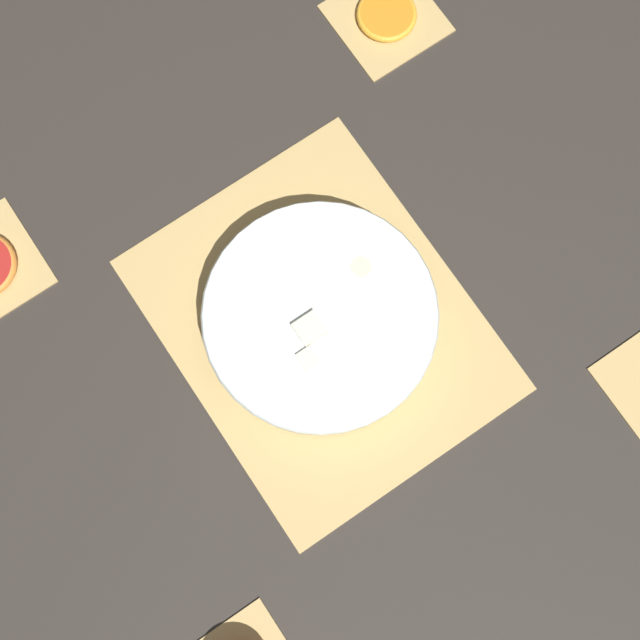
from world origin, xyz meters
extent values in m
plane|color=#2D2823|center=(0.00, 0.00, 0.00)|extent=(6.00, 6.00, 0.00)
cube|color=tan|center=(0.00, 0.00, 0.00)|extent=(0.42, 0.34, 0.01)
cube|color=#4C381E|center=(-0.15, 0.00, 0.00)|extent=(0.01, 0.34, 0.00)
cube|color=#4C381E|center=(-0.09, 0.00, 0.00)|extent=(0.01, 0.34, 0.00)
cube|color=#4C381E|center=(-0.03, 0.00, 0.00)|extent=(0.01, 0.34, 0.00)
cube|color=#4C381E|center=(0.03, 0.00, 0.00)|extent=(0.01, 0.34, 0.00)
cube|color=#4C381E|center=(0.09, 0.00, 0.00)|extent=(0.01, 0.34, 0.00)
cube|color=#4C381E|center=(0.15, 0.00, 0.00)|extent=(0.01, 0.34, 0.00)
cube|color=tan|center=(0.29, -0.30, 0.00)|extent=(0.13, 0.13, 0.01)
cube|color=#4C381E|center=(0.27, -0.30, 0.00)|extent=(0.00, 0.13, 0.00)
cube|color=#4C381E|center=(0.31, -0.30, 0.00)|extent=(0.00, 0.13, 0.00)
cylinder|color=silver|center=(0.00, 0.00, 0.04)|extent=(0.27, 0.27, 0.06)
torus|color=silver|center=(0.00, 0.00, 0.06)|extent=(0.28, 0.28, 0.01)
cylinder|color=beige|center=(-0.02, -0.08, 0.05)|extent=(0.03, 0.03, 0.01)
cylinder|color=beige|center=(-0.06, 0.08, 0.03)|extent=(0.03, 0.03, 0.01)
cylinder|color=beige|center=(0.07, -0.07, 0.03)|extent=(0.03, 0.03, 0.01)
cylinder|color=beige|center=(-0.01, -0.06, 0.06)|extent=(0.03, 0.03, 0.01)
cylinder|color=beige|center=(-0.08, -0.07, 0.06)|extent=(0.03, 0.03, 0.01)
cylinder|color=beige|center=(-0.07, -0.07, 0.02)|extent=(0.03, 0.03, 0.01)
cylinder|color=beige|center=(0.06, 0.02, 0.05)|extent=(0.03, 0.03, 0.01)
cylinder|color=beige|center=(-0.04, -0.10, 0.04)|extent=(0.02, 0.02, 0.01)
cylinder|color=beige|center=(0.00, -0.10, 0.02)|extent=(0.03, 0.03, 0.01)
cylinder|color=beige|center=(0.02, -0.07, 0.06)|extent=(0.02, 0.02, 0.01)
cylinder|color=beige|center=(-0.04, 0.00, 0.06)|extent=(0.03, 0.03, 0.01)
cylinder|color=beige|center=(-0.09, 0.00, 0.03)|extent=(0.03, 0.03, 0.01)
cube|color=beige|center=(-0.01, 0.05, 0.02)|extent=(0.03, 0.03, 0.03)
cube|color=beige|center=(-0.01, -0.01, 0.02)|extent=(0.02, 0.02, 0.02)
cube|color=beige|center=(0.01, -0.04, 0.03)|extent=(0.02, 0.02, 0.02)
cube|color=beige|center=(-0.04, 0.04, 0.06)|extent=(0.02, 0.02, 0.02)
cube|color=beige|center=(0.03, 0.03, 0.02)|extent=(0.03, 0.03, 0.03)
cube|color=beige|center=(-0.02, 0.10, 0.04)|extent=(0.02, 0.02, 0.02)
cube|color=beige|center=(0.07, -0.04, 0.04)|extent=(0.03, 0.03, 0.03)
cube|color=beige|center=(-0.01, 0.02, 0.06)|extent=(0.03, 0.03, 0.03)
cube|color=beige|center=(0.05, -0.09, 0.04)|extent=(0.02, 0.02, 0.02)
ellipsoid|color=#B2231E|center=(0.00, -0.11, 0.04)|extent=(0.03, 0.02, 0.01)
ellipsoid|color=orange|center=(0.11, -0.03, 0.02)|extent=(0.03, 0.02, 0.01)
ellipsoid|color=orange|center=(0.01, 0.05, 0.05)|extent=(0.03, 0.01, 0.01)
ellipsoid|color=orange|center=(-0.01, 0.09, 0.02)|extent=(0.03, 0.02, 0.01)
ellipsoid|color=orange|center=(0.06, 0.07, 0.03)|extent=(0.03, 0.01, 0.01)
cylinder|color=orange|center=(0.29, -0.30, 0.01)|extent=(0.07, 0.07, 0.01)
torus|color=#F4A82D|center=(0.29, -0.30, 0.01)|extent=(0.08, 0.08, 0.01)
camera|label=1|loc=(-0.18, 0.12, 1.07)|focal=50.00mm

